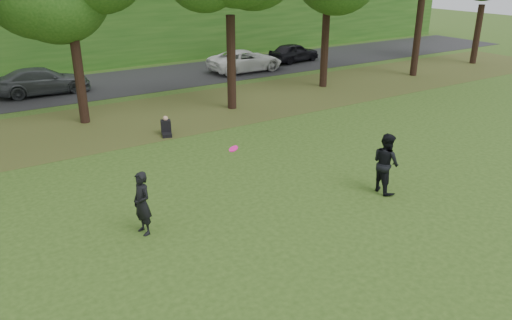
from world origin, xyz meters
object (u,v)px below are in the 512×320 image
at_px(player_right, 386,163).
at_px(frisbee, 233,149).
at_px(player_left, 142,203).
at_px(seated_person, 166,128).

xyz_separation_m(player_right, frisbee, (-4.96, 1.15, 1.13)).
relative_size(player_left, player_right, 0.91).
height_order(player_left, seated_person, player_left).
distance_m(player_left, seated_person, 8.44).
xyz_separation_m(player_left, player_right, (7.57, -1.64, 0.09)).
xyz_separation_m(player_right, seated_person, (-3.73, 9.13, -0.68)).
height_order(player_right, seated_person, player_right).
xyz_separation_m(frisbee, seated_person, (1.24, 7.98, -1.81)).
height_order(frisbee, seated_person, frisbee).
bearing_deg(seated_person, frisbee, -80.59).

